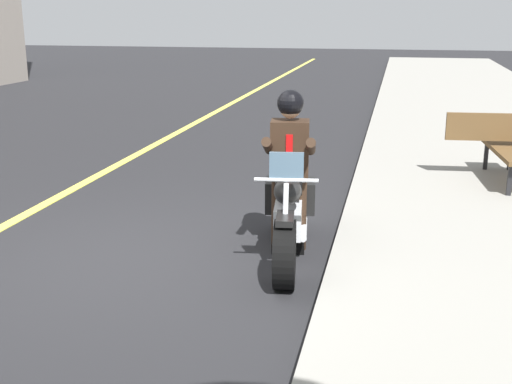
{
  "coord_description": "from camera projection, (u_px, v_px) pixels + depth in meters",
  "views": [
    {
      "loc": [
        6.04,
        2.58,
        2.53
      ],
      "look_at": [
        -0.24,
        1.22,
        0.75
      ],
      "focal_mm": 46.2,
      "sensor_mm": 36.0,
      "label": 1
    }
  ],
  "objects": [
    {
      "name": "ground_plane",
      "position": [
        137.0,
        260.0,
        6.89
      ],
      "size": [
        80.0,
        80.0,
        0.0
      ],
      "primitive_type": "plane",
      "color": "black"
    },
    {
      "name": "bench_sidewalk",
      "position": [
        511.0,
        142.0,
        9.4
      ],
      "size": [
        1.84,
        1.8,
        0.95
      ],
      "color": "brown",
      "rests_on": "sidewalk_curb"
    },
    {
      "name": "rider_main",
      "position": [
        290.0,
        157.0,
        6.94
      ],
      "size": [
        0.67,
        0.61,
        1.74
      ],
      "color": "black",
      "rests_on": "ground_plane"
    },
    {
      "name": "motorcycle_main",
      "position": [
        289.0,
        215.0,
        6.92
      ],
      "size": [
        2.22,
        0.77,
        1.26
      ],
      "color": "black",
      "rests_on": "ground_plane"
    }
  ]
}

